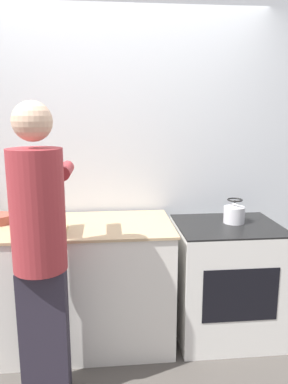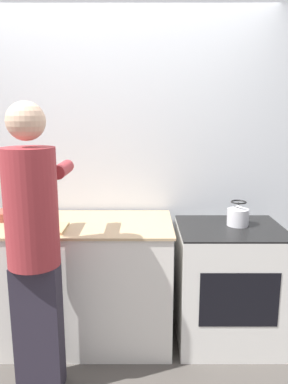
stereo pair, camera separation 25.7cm
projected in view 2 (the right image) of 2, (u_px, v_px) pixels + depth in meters
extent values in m
plane|color=#4C4742|center=(111.00, 364.00, 2.58)|extent=(12.00, 12.00, 0.00)
cube|color=silver|center=(116.00, 163.00, 3.04)|extent=(8.00, 0.05, 2.60)
cube|color=silver|center=(60.00, 282.00, 2.82)|extent=(1.67, 0.68, 0.90)
cube|color=tan|center=(57.00, 224.00, 2.73)|extent=(1.70, 0.71, 0.02)
cube|color=silver|center=(229.00, 285.00, 2.80)|extent=(0.76, 0.65, 0.87)
cube|color=black|center=(232.00, 228.00, 2.71)|extent=(0.76, 0.65, 0.01)
cube|color=black|center=(240.00, 300.00, 2.48)|extent=(0.53, 0.01, 0.38)
cube|color=#2C2634|center=(40.00, 328.00, 2.28)|extent=(0.27, 0.17, 0.82)
cylinder|color=maroon|center=(32.00, 208.00, 2.13)|extent=(0.30, 0.30, 0.69)
sphere|color=#D1A889|center=(26.00, 121.00, 2.03)|extent=(0.22, 0.22, 0.22)
cylinder|color=maroon|center=(23.00, 169.00, 2.37)|extent=(0.08, 0.30, 0.08)
cylinder|color=maroon|center=(64.00, 169.00, 2.37)|extent=(0.08, 0.30, 0.08)
cube|color=tan|center=(43.00, 228.00, 2.56)|extent=(0.32, 0.25, 0.02)
cube|color=silver|center=(46.00, 226.00, 2.56)|extent=(0.15, 0.07, 0.01)
cube|color=black|center=(31.00, 225.00, 2.59)|extent=(0.09, 0.05, 0.01)
cylinder|color=silver|center=(239.00, 217.00, 2.74)|extent=(0.16, 0.16, 0.12)
cone|color=silver|center=(239.00, 207.00, 2.72)|extent=(0.13, 0.13, 0.03)
sphere|color=black|center=(239.00, 204.00, 2.72)|extent=(0.02, 0.02, 0.02)
torus|color=black|center=(239.00, 202.00, 2.72)|extent=(0.11, 0.11, 0.01)
cylinder|color=#9E4738|center=(6.00, 215.00, 2.81)|extent=(0.20, 0.20, 0.06)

